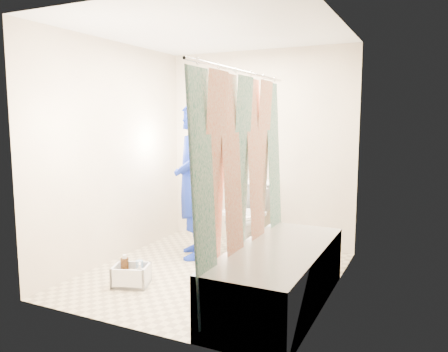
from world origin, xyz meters
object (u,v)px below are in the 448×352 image
at_px(plumber, 193,181).
at_px(cleaning_caddy, 132,276).
at_px(bathtub, 279,275).
at_px(toilet, 246,217).

bearing_deg(plumber, cleaning_caddy, -39.19).
relative_size(bathtub, plumber, 1.01).
bearing_deg(toilet, bathtub, -62.44).
bearing_deg(bathtub, cleaning_caddy, -172.80).
relative_size(toilet, cleaning_caddy, 2.08).
xyz_separation_m(bathtub, plumber, (-1.31, 0.85, 0.60)).
bearing_deg(cleaning_caddy, bathtub, -12.36).
bearing_deg(plumber, toilet, 98.16).
distance_m(toilet, cleaning_caddy, 1.60).
xyz_separation_m(toilet, cleaning_caddy, (-0.55, -1.47, -0.32)).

